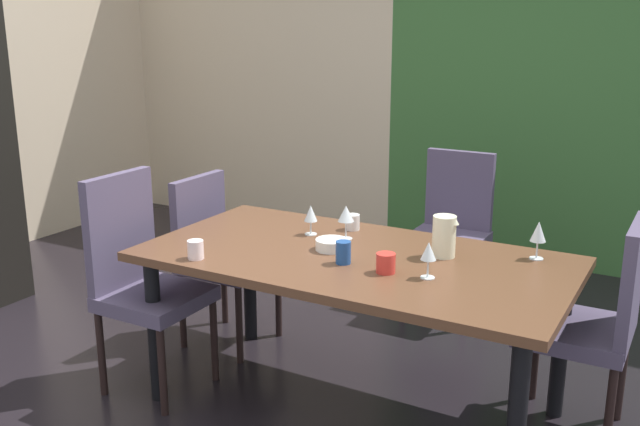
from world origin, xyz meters
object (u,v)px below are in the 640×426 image
at_px(pitcher_near_window, 444,236).
at_px(wine_glass_front, 429,252).
at_px(cup_south, 386,263).
at_px(wine_glass_corner, 538,232).
at_px(cup_rear, 196,250).
at_px(cup_right, 352,222).
at_px(chair_left_near, 141,274).
at_px(chair_head_far, 452,224).
at_px(cup_near_shelf, 343,252).
at_px(wine_glass_west, 346,215).
at_px(wine_glass_north, 311,214).
at_px(serving_bowl_left, 332,245).
at_px(chair_left_far, 218,249).
at_px(dining_table, 354,272).
at_px(chair_right_far, 596,317).

bearing_deg(pitcher_near_window, wine_glass_front, -82.73).
xyz_separation_m(wine_glass_front, cup_south, (-0.17, -0.02, -0.07)).
height_order(wine_glass_corner, cup_rear, wine_glass_corner).
bearing_deg(cup_right, wine_glass_front, -39.09).
relative_size(chair_left_near, wine_glass_corner, 6.20).
relative_size(chair_head_far, cup_near_shelf, 10.04).
distance_m(chair_left_near, wine_glass_west, 1.02).
relative_size(wine_glass_north, serving_bowl_left, 0.99).
xyz_separation_m(cup_rear, cup_right, (0.39, 0.73, -0.00)).
height_order(chair_left_far, wine_glass_front, chair_left_far).
distance_m(dining_table, wine_glass_front, 0.45).
bearing_deg(cup_right, chair_left_near, -141.48).
bearing_deg(cup_south, serving_bowl_left, 155.03).
xyz_separation_m(wine_glass_north, wine_glass_west, (0.18, 0.02, 0.02)).
xyz_separation_m(chair_head_far, chair_left_near, (-0.99, -1.64, 0.02)).
bearing_deg(cup_south, cup_near_shelf, 175.24).
bearing_deg(wine_glass_corner, chair_left_far, -178.60).
xyz_separation_m(cup_rear, pitcher_near_window, (0.93, 0.55, 0.05)).
bearing_deg(cup_rear, dining_table, 33.57).
distance_m(wine_glass_north, serving_bowl_left, 0.27).
relative_size(chair_right_far, cup_right, 12.58).
xyz_separation_m(wine_glass_north, cup_rear, (-0.25, -0.56, -0.06)).
bearing_deg(serving_bowl_left, cup_near_shelf, -46.73).
bearing_deg(dining_table, pitcher_near_window, 25.95).
height_order(chair_left_far, wine_glass_north, chair_left_far).
bearing_deg(chair_left_far, chair_right_far, 90.00).
bearing_deg(dining_table, cup_near_shelf, -85.72).
height_order(wine_glass_front, wine_glass_north, wine_glass_front).
bearing_deg(cup_rear, cup_south, 16.95).
distance_m(chair_head_far, pitcher_near_window, 1.26).
distance_m(cup_right, pitcher_near_window, 0.57).
height_order(dining_table, cup_rear, cup_rear).
bearing_deg(wine_glass_west, wine_glass_north, -174.55).
distance_m(wine_glass_front, wine_glass_west, 0.61).
distance_m(serving_bowl_left, pitcher_near_window, 0.50).
xyz_separation_m(chair_left_far, pitcher_near_window, (1.33, -0.13, 0.31)).
distance_m(cup_right, cup_south, 0.63).
xyz_separation_m(wine_glass_north, cup_near_shelf, (0.33, -0.30, -0.05)).
bearing_deg(pitcher_near_window, chair_left_near, -160.85).
bearing_deg(chair_left_far, chair_head_far, 137.02).
relative_size(wine_glass_corner, cup_near_shelf, 1.73).
relative_size(dining_table, chair_left_near, 1.79).
bearing_deg(dining_table, wine_glass_west, 126.37).
xyz_separation_m(dining_table, wine_glass_north, (-0.32, 0.18, 0.18)).
bearing_deg(cup_south, chair_left_far, 159.89).
distance_m(wine_glass_corner, cup_rear, 1.48).
distance_m(chair_left_far, wine_glass_north, 0.74).
relative_size(wine_glass_west, cup_near_shelf, 1.66).
relative_size(wine_glass_front, cup_right, 1.95).
xyz_separation_m(wine_glass_corner, cup_rear, (-1.29, -0.72, -0.08)).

